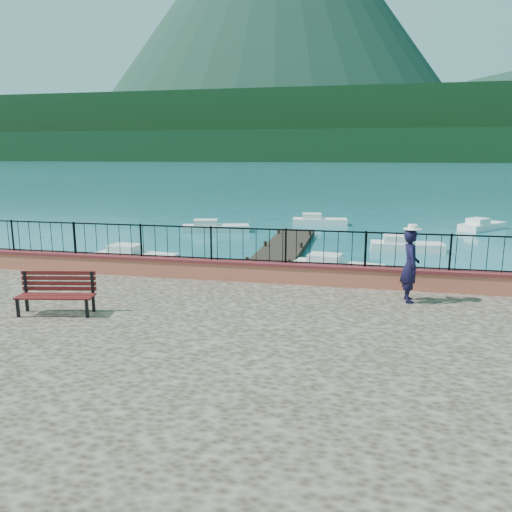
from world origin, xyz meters
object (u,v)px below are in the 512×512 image
at_px(boat_2, 407,243).
at_px(boat_5, 482,223).
at_px(boat_1, 338,264).
at_px(boat_0, 136,254).
at_px(boat_3, 216,225).
at_px(park_bench, 57,302).
at_px(boat_4, 320,219).
at_px(person, 410,266).

distance_m(boat_2, boat_5, 10.06).
bearing_deg(boat_2, boat_1, -120.36).
distance_m(boat_0, boat_3, 9.43).
height_order(park_bench, boat_0, park_bench).
distance_m(park_bench, boat_5, 28.43).
bearing_deg(boat_5, boat_3, 147.38).
height_order(boat_1, boat_3, same).
bearing_deg(boat_5, boat_4, 131.89).
bearing_deg(boat_0, boat_2, 32.21).
relative_size(person, boat_1, 0.50).
xyz_separation_m(boat_0, boat_3, (0.95, 9.38, 0.00)).
height_order(boat_3, boat_4, same).
height_order(person, boat_5, person).
bearing_deg(boat_4, boat_0, -123.23).
bearing_deg(person, park_bench, 102.51).
distance_m(person, boat_5, 22.73).
xyz_separation_m(person, boat_0, (-11.13, 7.85, -1.71)).
xyz_separation_m(person, boat_1, (-2.10, 7.55, -1.71)).
distance_m(park_bench, boat_4, 24.88).
bearing_deg(boat_4, boat_2, -65.47).
bearing_deg(person, boat_4, 4.10).
relative_size(boat_1, boat_2, 1.03).
bearing_deg(boat_3, boat_0, -111.19).
relative_size(boat_2, boat_3, 0.85).
xyz_separation_m(park_bench, boat_3, (-2.18, 19.98, -1.09)).
xyz_separation_m(boat_2, boat_4, (-5.12, 8.57, 0.00)).
height_order(park_bench, boat_3, park_bench).
xyz_separation_m(boat_2, boat_3, (-11.25, 4.01, 0.00)).
bearing_deg(boat_5, park_bench, -168.30).
distance_m(person, boat_4, 22.23).
height_order(park_bench, person, person).
relative_size(park_bench, boat_2, 0.51).
xyz_separation_m(person, boat_5, (6.41, 21.74, -1.71)).
distance_m(park_bench, boat_2, 18.40).
relative_size(park_bench, boat_0, 0.48).
bearing_deg(boat_2, park_bench, -120.73).
xyz_separation_m(boat_1, boat_5, (8.52, 14.19, 0.00)).
xyz_separation_m(boat_2, boat_5, (5.35, 8.52, 0.00)).
distance_m(boat_2, boat_3, 11.94).
distance_m(boat_2, boat_4, 9.98).
height_order(boat_2, boat_3, same).
bearing_deg(boat_0, boat_3, 92.65).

